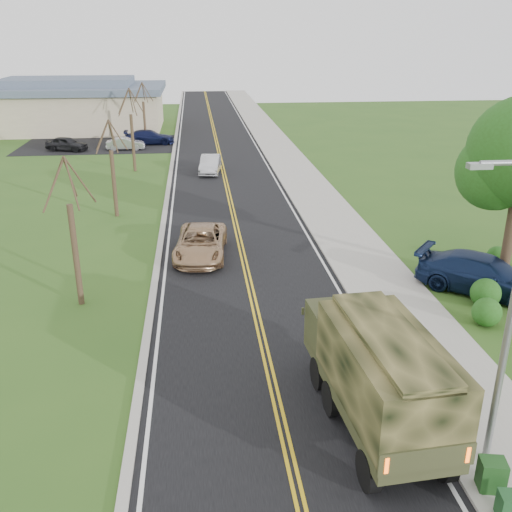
{
  "coord_description": "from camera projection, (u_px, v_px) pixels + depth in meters",
  "views": [
    {
      "loc": [
        -2.12,
        -11.58,
        10.32
      ],
      "look_at": [
        0.16,
        9.98,
        1.8
      ],
      "focal_mm": 40.0,
      "sensor_mm": 36.0,
      "label": 1
    }
  ],
  "objects": [
    {
      "name": "utility_box_far",
      "position": [
        511.0,
        506.0,
        12.76
      ],
      "size": [
        0.61,
        0.53,
        0.65
      ],
      "primitive_type": "cube",
      "rotation": [
        0.0,
        0.0,
        -0.16
      ],
      "color": "#194821",
      "rests_on": "sidewalk_right"
    },
    {
      "name": "curb_right",
      "position": [
        265.0,
        153.0,
        52.1
      ],
      "size": [
        0.3,
        120.0,
        0.12
      ],
      "primitive_type": "cube",
      "color": "#9E998E",
      "rests_on": "ground"
    },
    {
      "name": "street_light",
      "position": [
        509.0,
        307.0,
        13.09
      ],
      "size": [
        1.65,
        0.22,
        8.0
      ],
      "color": "gray",
      "rests_on": "ground"
    },
    {
      "name": "bare_tree_b",
      "position": [
        113.0,
        176.0,
        33.46
      ],
      "size": [
        1.83,
        2.14,
        5.73
      ],
      "color": "#38281C",
      "rests_on": "ground"
    },
    {
      "name": "utility_box_near",
      "position": [
        492.0,
        475.0,
        13.57
      ],
      "size": [
        0.69,
        0.61,
        0.8
      ],
      "primitive_type": "cube",
      "rotation": [
        0.0,
        0.0,
        -0.2
      ],
      "color": "#1B4619",
      "rests_on": "sidewalk_right"
    },
    {
      "name": "bare_tree_a",
      "position": [
        74.0,
        243.0,
        22.3
      ],
      "size": [
        1.93,
        2.26,
        6.08
      ],
      "color": "#38281C",
      "rests_on": "ground"
    },
    {
      "name": "military_truck",
      "position": [
        377.0,
        369.0,
        15.36
      ],
      "size": [
        2.75,
        6.7,
        3.26
      ],
      "rotation": [
        0.0,
        0.0,
        0.07
      ],
      "color": "black",
      "rests_on": "ground"
    },
    {
      "name": "bare_tree_d",
      "position": [
        144.0,
        118.0,
        55.65
      ],
      "size": [
        1.88,
        2.2,
        5.91
      ],
      "color": "#38281C",
      "rests_on": "ground"
    },
    {
      "name": "suv_champagne",
      "position": [
        201.0,
        243.0,
        27.91
      ],
      "size": [
        2.87,
        5.35,
        1.43
      ],
      "primitive_type": "imported",
      "rotation": [
        0.0,
        0.0,
        -0.1
      ],
      "color": "tan",
      "rests_on": "ground"
    },
    {
      "name": "lot_car_silver",
      "position": [
        126.0,
        144.0,
        53.53
      ],
      "size": [
        3.57,
        1.31,
        1.17
      ],
      "primitive_type": "imported",
      "rotation": [
        0.0,
        0.0,
        1.59
      ],
      "color": "#A5A4A9",
      "rests_on": "ground"
    },
    {
      "name": "pickup_navy",
      "position": [
        484.0,
        275.0,
        23.98
      ],
      "size": [
        5.71,
        5.28,
        1.61
      ],
      "primitive_type": "imported",
      "rotation": [
        0.0,
        0.0,
        0.88
      ],
      "color": "#101E3D",
      "rests_on": "ground"
    },
    {
      "name": "lot_car_navy",
      "position": [
        149.0,
        137.0,
        56.15
      ],
      "size": [
        4.91,
        2.14,
        1.41
      ],
      "primitive_type": "imported",
      "rotation": [
        0.0,
        0.0,
        1.61
      ],
      "color": "#0E1335",
      "rests_on": "ground"
    },
    {
      "name": "sedan_silver",
      "position": [
        210.0,
        164.0,
        44.69
      ],
      "size": [
        1.92,
        4.27,
        1.36
      ],
      "primitive_type": "imported",
      "rotation": [
        0.0,
        0.0,
        -0.12
      ],
      "color": "silver",
      "rests_on": "ground"
    },
    {
      "name": "bare_tree_c",
      "position": [
        132.0,
        136.0,
        44.46
      ],
      "size": [
        2.04,
        2.39,
        6.42
      ],
      "color": "#38281C",
      "rests_on": "ground"
    },
    {
      "name": "commercial_building",
      "position": [
        70.0,
        105.0,
        63.95
      ],
      "size": [
        25.5,
        21.5,
        5.65
      ],
      "color": "tan",
      "rests_on": "ground"
    },
    {
      "name": "curb_left",
      "position": [
        173.0,
        155.0,
        51.29
      ],
      "size": [
        0.3,
        120.0,
        0.1
      ],
      "primitive_type": "cube",
      "color": "#9E998E",
      "rests_on": "ground"
    },
    {
      "name": "ground",
      "position": [
        290.0,
        462.0,
        14.69
      ],
      "size": [
        160.0,
        160.0,
        0.0
      ],
      "primitive_type": "plane",
      "color": "#2F541C",
      "rests_on": "ground"
    },
    {
      "name": "sidewalk_right",
      "position": [
        284.0,
        152.0,
        52.28
      ],
      "size": [
        3.2,
        120.0,
        0.1
      ],
      "primitive_type": "cube",
      "color": "#9E998E",
      "rests_on": "ground"
    },
    {
      "name": "road",
      "position": [
        219.0,
        154.0,
        51.71
      ],
      "size": [
        8.0,
        120.0,
        0.01
      ],
      "primitive_type": "cube",
      "color": "black",
      "rests_on": "ground"
    },
    {
      "name": "lot_car_dark",
      "position": [
        67.0,
        144.0,
        53.0
      ],
      "size": [
        4.18,
        2.73,
        1.32
      ],
      "primitive_type": "imported",
      "rotation": [
        0.0,
        0.0,
        1.24
      ],
      "color": "black",
      "rests_on": "ground"
    }
  ]
}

